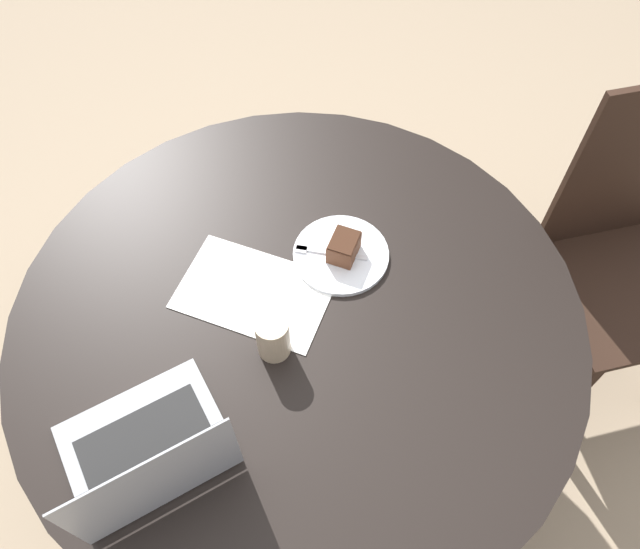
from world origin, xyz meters
TOP-DOWN VIEW (x-y plane):
  - ground_plane at (0.00, 0.00)m, footprint 12.00×12.00m
  - dining_table at (0.00, 0.00)m, footprint 1.29×1.29m
  - chair at (-0.58, -0.73)m, footprint 0.59×0.59m
  - paper_document at (0.11, 0.01)m, footprint 0.38×0.28m
  - plate at (-0.00, -0.19)m, footprint 0.23×0.23m
  - cake_slice at (-0.01, -0.19)m, footprint 0.08×0.09m
  - fork at (0.04, -0.16)m, footprint 0.17×0.08m
  - coffee_glass at (-0.01, 0.10)m, footprint 0.07×0.07m
  - laptop at (0.05, 0.42)m, footprint 0.36×0.39m

SIDE VIEW (x-z plane):
  - ground_plane at x=0.00m, z-range 0.00..0.00m
  - chair at x=-0.58m, z-range 0.01..1.02m
  - dining_table at x=0.00m, z-range 0.23..0.94m
  - paper_document at x=0.11m, z-range 0.71..0.71m
  - plate at x=0.00m, z-range 0.71..0.72m
  - fork at x=0.04m, z-range 0.72..0.73m
  - cake_slice at x=-0.01m, z-range 0.72..0.78m
  - laptop at x=0.05m, z-range 0.63..0.88m
  - coffee_glass at x=-0.01m, z-range 0.71..0.82m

